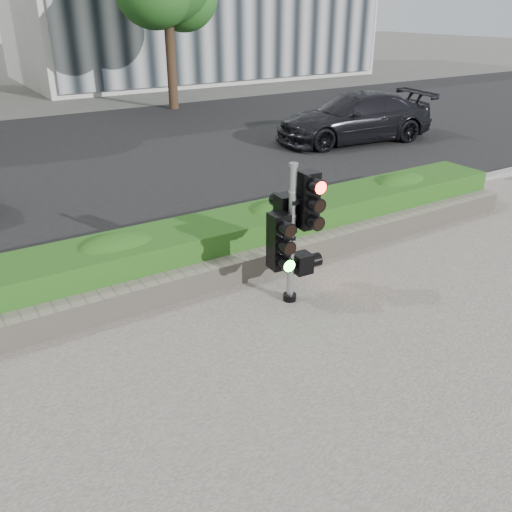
% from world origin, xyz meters
% --- Properties ---
extents(ground, '(120.00, 120.00, 0.00)m').
position_xyz_m(ground, '(0.00, 0.00, 0.00)').
color(ground, '#51514C').
rests_on(ground, ground).
extents(sidewalk, '(16.00, 11.00, 0.03)m').
position_xyz_m(sidewalk, '(0.00, -2.50, 0.01)').
color(sidewalk, '#9E9389').
rests_on(sidewalk, ground).
extents(road, '(60.00, 13.00, 0.02)m').
position_xyz_m(road, '(0.00, 10.00, 0.01)').
color(road, black).
rests_on(road, ground).
extents(curb, '(60.00, 0.25, 0.12)m').
position_xyz_m(curb, '(0.00, 3.15, 0.06)').
color(curb, gray).
rests_on(curb, ground).
extents(stone_wall, '(12.00, 0.32, 0.34)m').
position_xyz_m(stone_wall, '(0.00, 1.90, 0.20)').
color(stone_wall, gray).
rests_on(stone_wall, sidewalk).
extents(hedge, '(12.00, 1.00, 0.68)m').
position_xyz_m(hedge, '(0.00, 2.55, 0.37)').
color(hedge, '#40892A').
rests_on(hedge, sidewalk).
extents(traffic_signal, '(0.66, 0.49, 1.89)m').
position_xyz_m(traffic_signal, '(0.62, 1.03, 1.08)').
color(traffic_signal, black).
rests_on(traffic_signal, sidewalk).
extents(car_dark, '(4.89, 2.55, 1.35)m').
position_xyz_m(car_dark, '(7.64, 7.70, 0.70)').
color(car_dark, black).
rests_on(car_dark, road).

